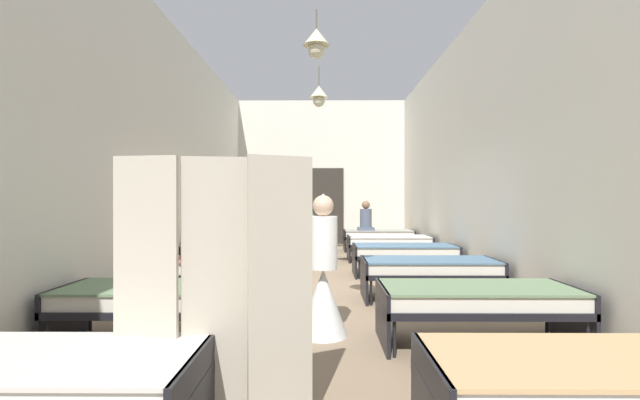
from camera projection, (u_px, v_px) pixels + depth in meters
ground_plane at (320, 289)px, 7.11m from camera, size 5.85×13.73×0.10m
room_shell at (320, 155)px, 8.31m from camera, size 5.65×13.33×4.55m
bed_left_row_0 at (26, 380)px, 2.37m from camera, size 1.90×0.84×0.57m
bed_right_row_0 at (601, 381)px, 2.35m from camera, size 1.90×0.84×0.57m
bed_left_row_1 at (158, 299)px, 4.27m from camera, size 1.90×0.84×0.57m
bed_right_row_1 at (477, 300)px, 4.25m from camera, size 1.90×0.84×0.57m
bed_left_row_2 at (209, 268)px, 6.17m from camera, size 1.90×0.84×0.57m
bed_right_row_2 at (429, 268)px, 6.15m from camera, size 1.90×0.84×0.57m
bed_left_row_3 at (236, 252)px, 8.07m from camera, size 1.90×0.84×0.57m
bed_right_row_3 at (404, 252)px, 8.05m from camera, size 1.90×0.84×0.57m
bed_left_row_4 at (253, 242)px, 9.97m from camera, size 1.90×0.84×0.57m
bed_right_row_4 at (389, 242)px, 9.95m from camera, size 1.90×0.84×0.57m
bed_left_row_5 at (264, 235)px, 11.87m from camera, size 1.90×0.84×0.57m
bed_right_row_5 at (378, 235)px, 11.85m from camera, size 1.90×0.84×0.57m
nurse_near_aisle at (323, 285)px, 4.53m from camera, size 0.52×0.52×1.49m
patient_seated_primary at (366, 219)px, 11.77m from camera, size 0.44×0.44×0.80m
potted_plant at (312, 227)px, 11.55m from camera, size 0.65×0.65×1.08m
privacy_screen at (214, 292)px, 2.70m from camera, size 1.24×0.21×1.70m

